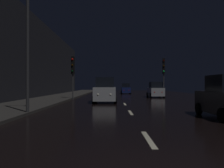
{
  "coord_description": "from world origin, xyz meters",
  "views": [
    {
      "loc": [
        -1.04,
        -3.93,
        1.56
      ],
      "look_at": [
        -1.05,
        16.63,
        1.65
      ],
      "focal_mm": 38.72,
      "sensor_mm": 36.0,
      "label": 1
    }
  ],
  "objects_px": {
    "traffic_light_far_right": "(164,69)",
    "streetlamp_overhead": "(36,15)",
    "traffic_light_far_left": "(73,68)",
    "car_parked_right_far": "(155,90)",
    "car_distant_taillights": "(126,89)",
    "car_approaching_headlights": "(105,91)"
  },
  "relations": [
    {
      "from": "traffic_light_far_right",
      "to": "traffic_light_far_left",
      "type": "height_order",
      "value": "traffic_light_far_right"
    },
    {
      "from": "traffic_light_far_left",
      "to": "car_parked_right_far",
      "type": "relative_size",
      "value": 1.19
    },
    {
      "from": "traffic_light_far_right",
      "to": "car_distant_taillights",
      "type": "relative_size",
      "value": 1.31
    },
    {
      "from": "car_parked_right_far",
      "to": "traffic_light_far_right",
      "type": "bearing_deg",
      "value": -146.21
    },
    {
      "from": "car_approaching_headlights",
      "to": "traffic_light_far_right",
      "type": "bearing_deg",
      "value": 138.1
    },
    {
      "from": "traffic_light_far_left",
      "to": "car_distant_taillights",
      "type": "bearing_deg",
      "value": 166.76
    },
    {
      "from": "traffic_light_far_left",
      "to": "car_approaching_headlights",
      "type": "relative_size",
      "value": 1.05
    },
    {
      "from": "traffic_light_far_left",
      "to": "car_distant_taillights",
      "type": "relative_size",
      "value": 1.26
    },
    {
      "from": "car_approaching_headlights",
      "to": "car_distant_taillights",
      "type": "relative_size",
      "value": 1.2
    },
    {
      "from": "car_distant_taillights",
      "to": "car_parked_right_far",
      "type": "bearing_deg",
      "value": -166.43
    },
    {
      "from": "car_parked_right_far",
      "to": "car_approaching_headlights",
      "type": "bearing_deg",
      "value": 145.48
    },
    {
      "from": "traffic_light_far_left",
      "to": "car_approaching_headlights",
      "type": "bearing_deg",
      "value": 48.17
    },
    {
      "from": "traffic_light_far_right",
      "to": "car_parked_right_far",
      "type": "bearing_deg",
      "value": -134.97
    },
    {
      "from": "car_parked_right_far",
      "to": "streetlamp_overhead",
      "type": "bearing_deg",
      "value": 152.17
    },
    {
      "from": "traffic_light_far_left",
      "to": "traffic_light_far_right",
      "type": "bearing_deg",
      "value": 116.3
    },
    {
      "from": "traffic_light_far_right",
      "to": "car_approaching_headlights",
      "type": "bearing_deg",
      "value": -30.66
    },
    {
      "from": "traffic_light_far_right",
      "to": "streetlamp_overhead",
      "type": "relative_size",
      "value": 0.6
    },
    {
      "from": "car_approaching_headlights",
      "to": "traffic_light_far_left",
      "type": "bearing_deg",
      "value": -139.74
    },
    {
      "from": "traffic_light_far_right",
      "to": "car_parked_right_far",
      "type": "xyz_separation_m",
      "value": [
        -0.8,
        1.19,
        -2.59
      ]
    },
    {
      "from": "streetlamp_overhead",
      "to": "car_approaching_headlights",
      "type": "relative_size",
      "value": 1.82
    },
    {
      "from": "streetlamp_overhead",
      "to": "car_parked_right_far",
      "type": "xyz_separation_m",
      "value": [
        9.45,
        17.91,
        -4.33
      ]
    },
    {
      "from": "traffic_light_far_right",
      "to": "car_parked_right_far",
      "type": "distance_m",
      "value": 2.96
    }
  ]
}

